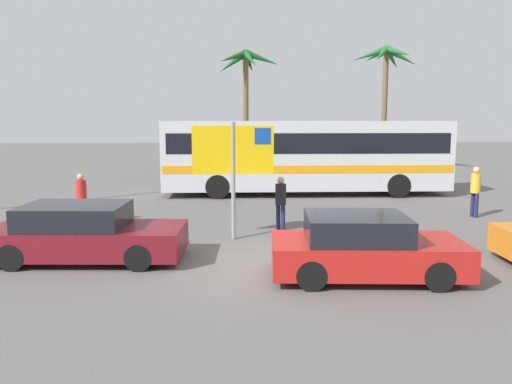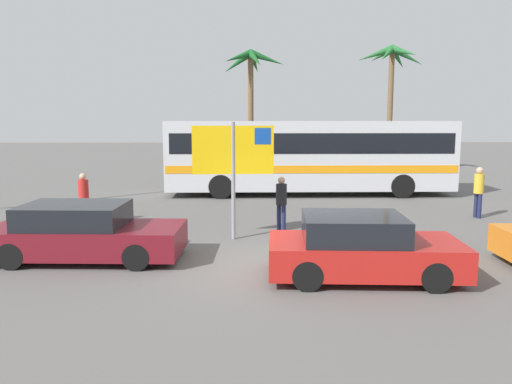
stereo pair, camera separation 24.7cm
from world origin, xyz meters
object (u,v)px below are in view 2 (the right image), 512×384
pedestrian_near_sign (84,194)px  pedestrian_crossing_lot (281,199)px  pedestrian_by_bus (479,188)px  ferry_sign (235,155)px  car_red (361,248)px  bus_front_coach (309,154)px  car_maroon (83,233)px

pedestrian_near_sign → pedestrian_crossing_lot: 6.22m
pedestrian_crossing_lot → pedestrian_by_bus: bearing=-32.6°
pedestrian_by_bus → pedestrian_near_sign: pedestrian_by_bus is taller
pedestrian_by_bus → ferry_sign: bearing=-176.7°
pedestrian_near_sign → pedestrian_crossing_lot: size_ratio=1.00×
car_red → pedestrian_crossing_lot: 4.84m
bus_front_coach → ferry_sign: ferry_sign is taller
bus_front_coach → pedestrian_near_sign: 10.01m
car_maroon → pedestrian_near_sign: pedestrian_near_sign is taller
car_red → pedestrian_near_sign: 9.41m
bus_front_coach → car_maroon: bearing=-122.5°
car_red → bus_front_coach: bearing=91.6°
pedestrian_by_bus → pedestrian_crossing_lot: 6.93m
bus_front_coach → pedestrian_crossing_lot: bearing=-103.3°
car_maroon → pedestrian_crossing_lot: (4.86, 3.07, 0.30)m
pedestrian_near_sign → pedestrian_crossing_lot: (6.12, -1.10, -0.00)m
ferry_sign → car_maroon: (-3.52, -1.99, -1.69)m
pedestrian_crossing_lot → car_red: bearing=-121.7°
car_red → pedestrian_near_sign: (-7.44, 5.75, 0.30)m
car_red → car_maroon: same height
bus_front_coach → car_red: bus_front_coach is taller
pedestrian_near_sign → pedestrian_crossing_lot: pedestrian_near_sign is taller
bus_front_coach → car_red: bearing=-91.9°
car_red → car_maroon: bearing=169.2°
pedestrian_crossing_lot → ferry_sign: bearing=171.1°
car_red → pedestrian_by_bus: pedestrian_by_bus is taller
pedestrian_by_bus → bus_front_coach: bearing=115.9°
car_red → pedestrian_near_sign: bearing=145.8°
pedestrian_by_bus → pedestrian_near_sign: size_ratio=1.06×
ferry_sign → car_red: size_ratio=0.79×
ferry_sign → car_maroon: ferry_sign is taller
bus_front_coach → pedestrian_near_sign: size_ratio=7.60×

